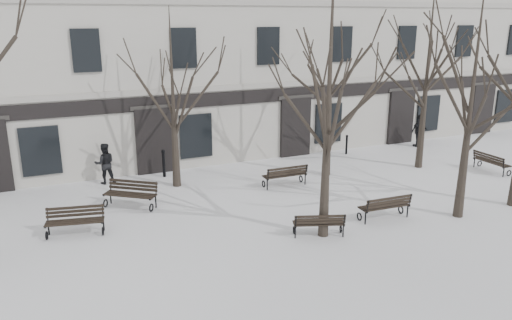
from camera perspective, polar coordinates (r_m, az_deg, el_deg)
ground at (r=16.88m, az=6.74°, el=-7.40°), size 100.00×100.00×0.00m
building at (r=27.44m, az=-7.10°, el=13.48°), size 40.40×10.20×11.40m
tree_1 at (r=14.83m, az=8.37°, el=9.13°), size 5.53×5.53×7.90m
tree_2 at (r=17.71m, az=23.70°, el=9.01°), size 5.51×5.51×7.87m
tree_4 at (r=19.81m, az=-9.57°, el=9.31°), size 4.97×4.97×7.10m
tree_5 at (r=21.18m, az=8.60°, el=12.06°), size 5.91×5.91×8.44m
tree_6 at (r=23.36m, az=19.20°, el=11.86°), size 5.97×5.97×8.53m
bench_0 at (r=16.91m, az=-19.98°, el=-6.47°), size 1.86×1.00×0.89m
bench_1 at (r=15.92m, az=7.20°, el=-7.18°), size 1.68×1.10×0.81m
bench_2 at (r=17.58m, az=14.56°, el=-5.11°), size 1.83×0.74×0.90m
bench_3 at (r=18.69m, az=-14.11°, el=-3.71°), size 1.90×1.69×0.96m
bench_4 at (r=20.34m, az=3.37°, el=-1.70°), size 1.83×0.69×0.91m
bench_5 at (r=24.61m, az=25.27°, el=-0.17°), size 0.64×1.71×0.86m
bollard_a at (r=21.84m, az=-10.50°, el=-0.26°), size 0.16×0.16×1.22m
bollard_b at (r=25.52m, az=10.32°, el=1.83°), size 0.13×0.13×1.00m
pedestrian_b at (r=21.76m, az=-16.72°, el=-2.54°), size 0.87×0.69×1.71m
pedestrian_c at (r=28.14m, az=17.99°, el=1.50°), size 1.04×0.47×1.74m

